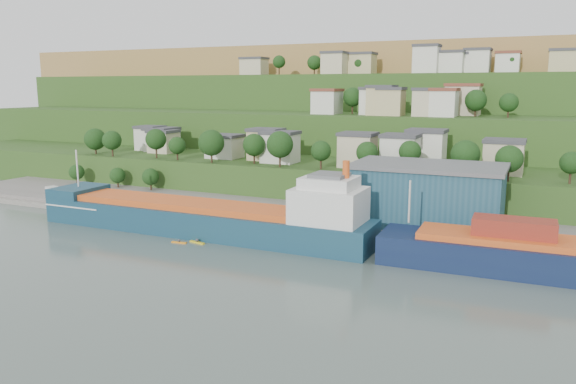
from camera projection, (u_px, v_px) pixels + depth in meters
The scene contains 10 objects.
ground at pixel (188, 245), 109.88m from camera, with size 500.00×500.00×0.00m, color #4B5B53.
quay at pixel (333, 224), 126.72m from camera, with size 220.00×26.00×4.00m, color slate.
pebble_beach at pixel (65, 201), 152.03m from camera, with size 40.00×18.00×2.40m, color slate.
hillside at pixel (397, 153), 260.59m from camera, with size 360.00×211.20×96.00m.
cargo_ship_near at pixel (210, 220), 117.60m from camera, with size 75.54×12.20×19.42m.
warehouse at pixel (427, 194), 117.78m from camera, with size 31.09×19.16×12.80m.
caravan at pixel (55, 192), 150.94m from camera, with size 6.08×2.53×2.84m, color silver.
dinghy at pixel (96, 203), 142.81m from camera, with size 3.59×1.35×0.72m, color silver.
kayak_orange at pixel (179, 242), 111.51m from camera, with size 3.24×0.94×0.80m.
kayak_yellow at pixel (197, 242), 111.48m from camera, with size 3.73×1.37×0.92m.
Camera 1 is at (61.93, -88.29, 30.58)m, focal length 35.00 mm.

